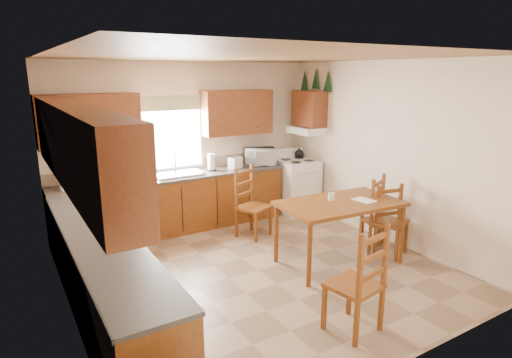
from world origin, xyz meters
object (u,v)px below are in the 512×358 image
chair_near_right (381,217)px  chair_far_left (254,203)px  stove (297,187)px  microwave (260,157)px  dining_table (339,232)px  chair_near_left (354,278)px  chair_far_right (390,217)px

chair_near_right → chair_far_left: size_ratio=0.93×
chair_far_left → stove: bearing=2.9°
microwave → chair_near_right: bearing=-52.1°
microwave → dining_table: bearing=-71.7°
microwave → chair_near_left: microwave is taller
chair_near_left → chair_far_left: size_ratio=1.03×
chair_far_left → chair_far_right: chair_far_right is taller
dining_table → chair_far_left: chair_far_left is taller
dining_table → chair_far_right: (0.80, -0.15, 0.12)m
chair_near_right → chair_far_right: (-0.00, -0.16, 0.04)m
chair_far_right → chair_far_left: bearing=106.2°
chair_near_right → microwave: bearing=-62.6°
stove → microwave: microwave is taller
chair_near_left → chair_near_right: size_ratio=1.11×
microwave → chair_far_right: 2.58m
dining_table → chair_far_left: size_ratio=1.47×
chair_far_right → stove: bearing=66.7°
chair_far_left → chair_far_right: size_ratio=1.00×
chair_far_left → chair_far_right: bearing=-73.6°
microwave → dining_table: microwave is taller
microwave → chair_far_right: bearing=-53.0°
dining_table → chair_far_right: size_ratio=1.46×
microwave → chair_near_left: size_ratio=0.44×
stove → chair_near_right: size_ratio=0.95×
chair_far_right → chair_near_right: bearing=67.1°
dining_table → chair_near_right: 0.80m
dining_table → chair_near_right: chair_near_right is taller
chair_far_left → chair_near_left: bearing=-122.5°
stove → chair_near_left: 3.76m
chair_near_left → chair_far_right: 2.08m
stove → chair_near_left: (-1.77, -3.31, 0.08)m
chair_near_left → chair_far_left: (0.48, 2.70, -0.01)m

